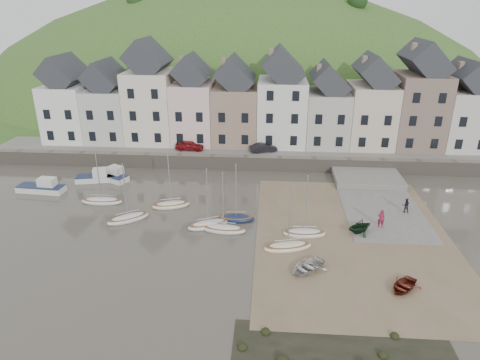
# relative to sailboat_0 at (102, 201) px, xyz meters

# --- Properties ---
(ground) EXTENTS (160.00, 160.00, 0.00)m
(ground) POSITION_rel_sailboat_0_xyz_m (15.10, -5.58, -0.26)
(ground) COLOR #4D473C
(ground) RESTS_ON ground
(quay_land) EXTENTS (90.00, 30.00, 1.50)m
(quay_land) POSITION_rel_sailboat_0_xyz_m (15.10, 26.42, 0.49)
(quay_land) COLOR #395622
(quay_land) RESTS_ON ground
(quay_street) EXTENTS (70.00, 7.00, 0.10)m
(quay_street) POSITION_rel_sailboat_0_xyz_m (15.10, 14.92, 1.29)
(quay_street) COLOR slate
(quay_street) RESTS_ON quay_land
(seawall) EXTENTS (70.00, 1.20, 1.80)m
(seawall) POSITION_rel_sailboat_0_xyz_m (15.10, 11.42, 0.64)
(seawall) COLOR slate
(seawall) RESTS_ON ground
(beach) EXTENTS (18.00, 26.00, 0.06)m
(beach) POSITION_rel_sailboat_0_xyz_m (26.10, -5.58, -0.23)
(beach) COLOR brown
(beach) RESTS_ON ground
(slipway) EXTENTS (8.00, 18.00, 0.12)m
(slipway) POSITION_rel_sailboat_0_xyz_m (30.10, 2.42, -0.20)
(slipway) COLOR slate
(slipway) RESTS_ON ground
(hillside) EXTENTS (134.40, 84.00, 84.00)m
(hillside) POSITION_rel_sailboat_0_xyz_m (10.11, 54.42, -18.26)
(hillside) COLOR #395622
(hillside) RESTS_ON ground
(townhouse_terrace) EXTENTS (61.05, 8.00, 13.93)m
(townhouse_terrace) POSITION_rel_sailboat_0_xyz_m (16.86, 18.42, 7.06)
(townhouse_terrace) COLOR white
(townhouse_terrace) RESTS_ON quay_land
(sailboat_0) EXTENTS (4.57, 1.56, 6.32)m
(sailboat_0) POSITION_rel_sailboat_0_xyz_m (0.00, 0.00, 0.00)
(sailboat_0) COLOR silver
(sailboat_0) RESTS_ON ground
(sailboat_1) EXTENTS (4.40, 3.71, 6.32)m
(sailboat_1) POSITION_rel_sailboat_0_xyz_m (4.14, -3.77, 0.00)
(sailboat_1) COLOR silver
(sailboat_1) RESTS_ON ground
(sailboat_2) EXTENTS (4.25, 2.61, 6.32)m
(sailboat_2) POSITION_rel_sailboat_0_xyz_m (7.76, -0.42, 0.00)
(sailboat_2) COLOR beige
(sailboat_2) RESTS_ON ground
(sailboat_3) EXTENTS (4.35, 3.18, 6.32)m
(sailboat_3) POSITION_rel_sailboat_0_xyz_m (12.33, -4.49, 0.00)
(sailboat_3) COLOR silver
(sailboat_3) RESTS_ON ground
(sailboat_4) EXTENTS (4.46, 1.91, 6.32)m
(sailboat_4) POSITION_rel_sailboat_0_xyz_m (13.92, -5.26, 0.00)
(sailboat_4) COLOR silver
(sailboat_4) RESTS_ON ground
(sailboat_5) EXTENTS (3.75, 1.69, 6.32)m
(sailboat_5) POSITION_rel_sailboat_0_xyz_m (14.95, -2.99, 0.01)
(sailboat_5) COLOR #142141
(sailboat_5) RESTS_ON ground
(sailboat_6) EXTENTS (4.10, 1.72, 6.32)m
(sailboat_6) POSITION_rel_sailboat_0_xyz_m (21.61, -5.50, 0.00)
(sailboat_6) COLOR silver
(sailboat_6) RESTS_ON ground
(sailboat_7) EXTENTS (4.62, 2.58, 6.32)m
(sailboat_7) POSITION_rel_sailboat_0_xyz_m (19.97, -8.04, 0.00)
(sailboat_7) COLOR beige
(sailboat_7) RESTS_ON ground
(motorboat_0) EXTENTS (4.91, 2.70, 1.70)m
(motorboat_0) POSITION_rel_sailboat_0_xyz_m (-2.84, 6.01, 0.32)
(motorboat_0) COLOR silver
(motorboat_0) RESTS_ON ground
(motorboat_1) EXTENTS (5.61, 2.19, 1.70)m
(motorboat_1) POSITION_rel_sailboat_0_xyz_m (-7.89, 2.46, 0.32)
(motorboat_1) COLOR silver
(motorboat_1) RESTS_ON ground
(motorboat_2) EXTENTS (4.96, 3.53, 1.70)m
(motorboat_2) POSITION_rel_sailboat_0_xyz_m (-1.17, 6.56, 0.32)
(motorboat_2) COLOR silver
(motorboat_2) RESTS_ON ground
(rowboat_white) EXTENTS (4.14, 4.12, 0.71)m
(rowboat_white) POSITION_rel_sailboat_0_xyz_m (21.42, -11.34, 0.15)
(rowboat_white) COLOR beige
(rowboat_white) RESTS_ON beach
(rowboat_green) EXTENTS (3.40, 3.28, 1.38)m
(rowboat_green) POSITION_rel_sailboat_0_xyz_m (26.85, -4.68, 0.49)
(rowboat_green) COLOR black
(rowboat_green) RESTS_ON beach
(rowboat_red) EXTENTS (3.45, 3.52, 0.60)m
(rowboat_red) POSITION_rel_sailboat_0_xyz_m (28.57, -13.31, 0.10)
(rowboat_red) COLOR maroon
(rowboat_red) RESTS_ON beach
(person_red) EXTENTS (0.70, 0.48, 1.84)m
(person_red) POSITION_rel_sailboat_0_xyz_m (29.04, -3.55, 0.78)
(person_red) COLOR maroon
(person_red) RESTS_ON slipway
(person_dark) EXTENTS (0.78, 0.63, 1.53)m
(person_dark) POSITION_rel_sailboat_0_xyz_m (32.35, -0.07, 0.62)
(person_dark) COLOR black
(person_dark) RESTS_ON slipway
(car_left) EXTENTS (3.91, 1.76, 1.30)m
(car_left) POSITION_rel_sailboat_0_xyz_m (7.26, 13.92, 1.99)
(car_left) COLOR maroon
(car_left) RESTS_ON quay_street
(car_right) EXTENTS (3.81, 2.35, 1.18)m
(car_right) POSITION_rel_sailboat_0_xyz_m (17.31, 13.92, 1.93)
(car_right) COLOR black
(car_right) RESTS_ON quay_street
(shore_rocks) EXTENTS (14.00, 6.00, 0.55)m
(shore_rocks) POSITION_rel_sailboat_0_xyz_m (22.62, -20.58, -0.21)
(shore_rocks) COLOR black
(shore_rocks) RESTS_ON ground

